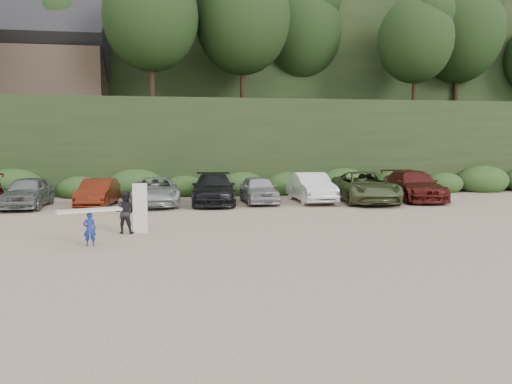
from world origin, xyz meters
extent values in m
plane|color=tan|center=(0.00, 0.00, 0.00)|extent=(120.00, 120.00, 0.00)
cube|color=black|center=(0.00, 22.00, 3.00)|extent=(80.00, 14.00, 6.00)
cube|color=black|center=(0.00, 40.00, 8.00)|extent=(90.00, 30.00, 16.00)
ellipsoid|color=black|center=(0.00, 22.00, 11.00)|extent=(66.00, 12.00, 10.00)
cube|color=#2B491E|center=(-0.55, 14.50, 0.60)|extent=(46.20, 2.00, 1.20)
cube|color=brown|center=(-12.00, 24.00, 8.00)|extent=(8.00, 6.00, 4.00)
imported|color=slate|center=(-10.02, 9.99, 0.78)|extent=(1.97, 4.62, 1.56)
imported|color=#5C1C0D|center=(-6.64, 9.89, 0.70)|extent=(1.74, 4.31, 1.39)
imported|color=#A6A8AD|center=(-3.82, 10.04, 0.72)|extent=(2.63, 5.27, 1.43)
imported|color=black|center=(-0.82, 10.23, 0.79)|extent=(2.53, 5.58, 1.59)
imported|color=#A5A5A9|center=(1.59, 10.24, 0.73)|extent=(1.82, 4.33, 1.46)
imported|color=white|center=(4.48, 10.27, 0.80)|extent=(1.78, 4.88, 1.60)
imported|color=#4B5531|center=(7.34, 9.72, 0.82)|extent=(3.20, 6.13, 1.65)
imported|color=#4F1512|center=(10.36, 10.24, 0.82)|extent=(2.76, 5.84, 1.65)
imported|color=navy|center=(-5.33, -0.13, 0.52)|extent=(0.43, 0.33, 1.05)
cube|color=silver|center=(-5.33, -0.13, 1.11)|extent=(1.98, 1.19, 0.08)
imported|color=black|center=(-4.49, 1.96, 0.76)|extent=(0.86, 0.74, 1.51)
cube|color=beige|center=(-3.95, 1.82, 0.89)|extent=(0.52, 0.30, 1.78)
camera|label=1|loc=(-2.52, -15.95, 3.15)|focal=35.00mm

